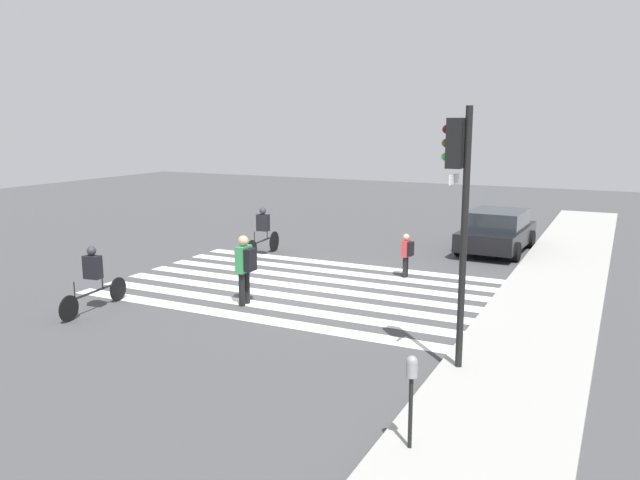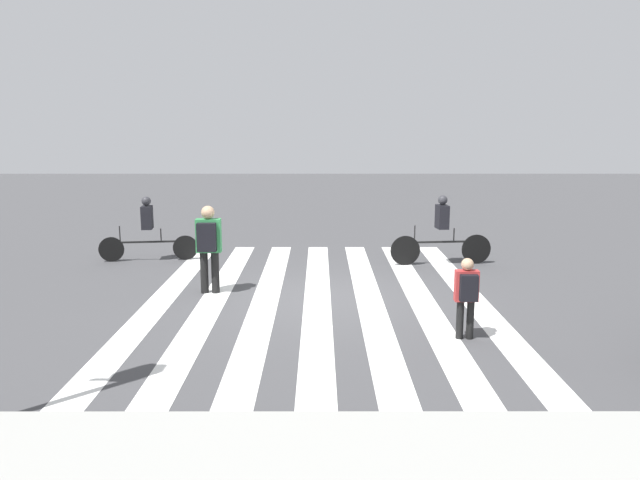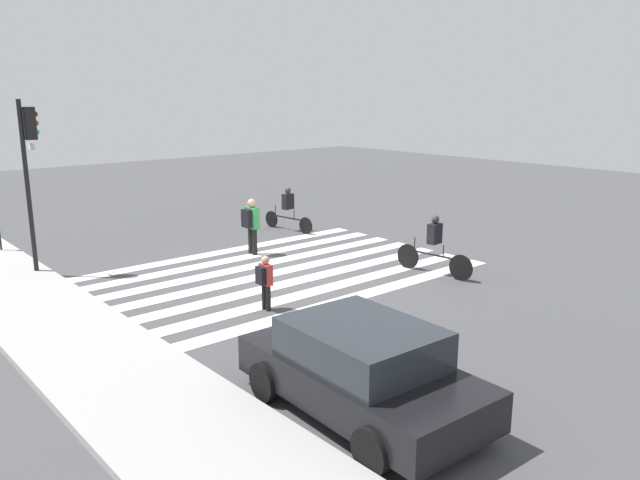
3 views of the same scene
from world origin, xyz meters
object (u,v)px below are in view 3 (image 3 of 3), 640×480
Objects in this scene: pedestrian_adult_yellow_jacket at (265,279)px; cyclist_mid_street at (288,207)px; traffic_light at (29,154)px; pedestrian_adult_tall_backpack at (251,222)px; car_parked_far_curb at (361,369)px; cyclist_near_curb at (434,243)px.

cyclist_mid_street reaches higher than pedestrian_adult_yellow_jacket.
traffic_light reaches higher than pedestrian_adult_tall_backpack.
pedestrian_adult_yellow_jacket is at bearing 131.85° from cyclist_mid_street.
pedestrian_adult_yellow_jacket is (-4.39, 2.65, -0.26)m from pedestrian_adult_tall_backpack.
cyclist_mid_street is 0.56× the size of car_parked_far_curb.
pedestrian_adult_tall_backpack is at bearing 117.08° from cyclist_mid_street.
cyclist_mid_street is at bearing 139.73° from pedestrian_adult_yellow_jacket.
traffic_light is 2.00× the size of cyclist_mid_street.
traffic_light is at bearing -110.54° from pedestrian_adult_tall_backpack.
traffic_light is at bearing 83.54° from cyclist_mid_street.
cyclist_near_curb is at bearing -56.05° from car_parked_far_curb.
cyclist_near_curb reaches higher than car_parked_far_curb.
car_parked_far_curb reaches higher than pedestrian_adult_yellow_jacket.
cyclist_near_curb reaches higher than pedestrian_adult_yellow_jacket.
pedestrian_adult_tall_backpack reaches higher than pedestrian_adult_yellow_jacket.
pedestrian_adult_tall_backpack is 0.72× the size of cyclist_near_curb.
traffic_light reaches higher than pedestrian_adult_yellow_jacket.
traffic_light is 7.42m from pedestrian_adult_yellow_jacket.
pedestrian_adult_yellow_jacket is at bearing -32.59° from pedestrian_adult_tall_backpack.
traffic_light is 3.68× the size of pedestrian_adult_yellow_jacket.
pedestrian_adult_yellow_jacket is 0.31× the size of car_parked_far_curb.
traffic_light is 2.72× the size of pedestrian_adult_tall_backpack.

